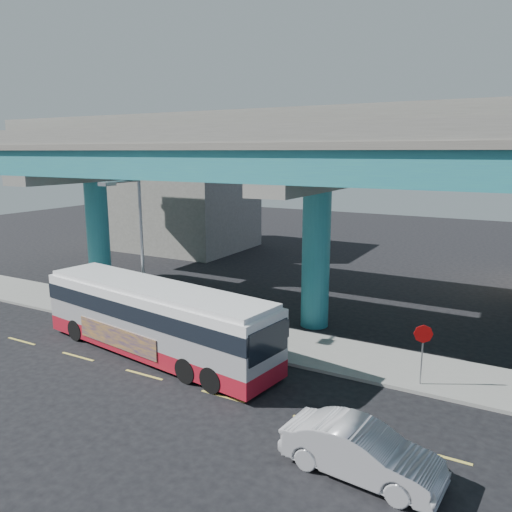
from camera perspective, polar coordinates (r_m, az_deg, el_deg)
The scene contains 10 objects.
ground at distance 20.42m, azimuth -3.31°, elevation -15.40°, with size 120.00×120.00×0.00m, color black.
sidewalk at distance 24.79m, azimuth 3.55°, elevation -10.12°, with size 70.00×4.00×0.15m, color gray.
lane_markings at distance 20.20m, azimuth -3.78°, elevation -15.72°, with size 58.00×0.12×0.01m.
viaduct at distance 26.30m, azimuth 7.24°, elevation 11.32°, with size 52.00×12.40×11.70m.
building_concrete at distance 49.54m, azimuth -8.30°, elevation 6.13°, with size 12.00×10.00×9.00m, color gray.
transit_bus at distance 23.73m, azimuth -11.43°, elevation -6.84°, with size 13.30×4.71×3.35m.
sedan at distance 15.93m, azimuth 11.92°, elevation -20.97°, with size 4.86×2.10×1.56m, color #A9A9AE.
parked_car at distance 29.68m, azimuth -13.21°, elevation -5.27°, with size 3.84×2.28×1.23m, color #2F3034.
street_lamp at distance 25.88m, azimuth -13.82°, elevation 2.57°, with size 0.50×2.59×7.99m.
stop_sign at distance 21.11m, azimuth 18.53°, elevation -9.27°, with size 0.71×0.30×2.52m.
Camera 1 is at (9.72, -15.33, 9.35)m, focal length 35.00 mm.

